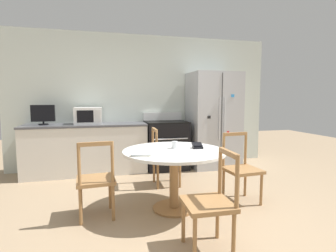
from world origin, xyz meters
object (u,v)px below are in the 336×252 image
Objects in this scene: refrigerator at (213,120)px; microwave at (88,116)px; oven_range at (166,144)px; countertop_tv at (43,114)px; dining_chair_near at (211,203)px; dining_chair_far at (165,158)px; candle_glass at (175,145)px; dining_chair_left at (96,180)px; wallet at (197,146)px; dining_chair_right at (241,169)px.

refrigerator is 3.92× the size of microwave.
countertop_tv reaches higher than oven_range.
countertop_tv is at bearing 35.64° from dining_chair_near.
candle_glass is at bearing -3.07° from dining_chair_far.
dining_chair_left is 1.00× the size of dining_chair_near.
oven_range is 2.27m from dining_chair_left.
dining_chair_far is at bearing 103.21° from wallet.
candle_glass is (0.96, 0.10, 0.34)m from dining_chair_left.
countertop_tv is at bearing 178.21° from oven_range.
refrigerator is at bearing -106.49° from dining_chair_right.
microwave is at bearing 177.83° from oven_range.
wallet is (-0.61, 0.02, 0.33)m from dining_chair_right.
dining_chair_near is (-0.29, -2.80, -0.03)m from oven_range.
countertop_tv reaches higher than dining_chair_near.
dining_chair_left is at bearing -3.33° from dining_chair_right.
microwave reaches higher than oven_range.
refrigerator reaches higher than dining_chair_left.
candle_glass is at bearing 2.58° from dining_chair_left.
oven_range is at bearing 79.34° from candle_glass.
microwave is 0.53× the size of dining_chair_far.
dining_chair_near is at bearing -56.57° from countertop_tv.
dining_chair_far is 6.56× the size of wallet.
dining_chair_right is 0.95m from candle_glass.
dining_chair_left reaches higher than wallet.
dining_chair_right is (2.74, -1.92, -0.65)m from countertop_tv.
wallet is at bearing -91.79° from oven_range.
candle_glass is (1.10, -1.82, -0.27)m from microwave.
refrigerator is at bearing 60.37° from wallet.
microwave is 1.22× the size of countertop_tv.
wallet is at bearing -5.50° from dining_chair_right.
dining_chair_far is 10.23× the size of candle_glass.
oven_range is 1.94m from dining_chair_right.
dining_chair_right and dining_chair_near have the same top height.
microwave is (-2.39, 0.11, 0.12)m from refrigerator.
dining_chair_far is at bearing -28.19° from countertop_tv.
wallet is (0.28, -0.07, -0.01)m from candle_glass.
dining_chair_right is at bearing -5.70° from candle_glass.
dining_chair_right is at bearing -3.11° from dining_chair_left.
dining_chair_far is at bearing 37.94° from dining_chair_left.
oven_range is (-0.96, 0.06, -0.46)m from refrigerator.
dining_chair_far is at bearing -40.98° from microwave.
dining_chair_near is at bearing 0.93° from dining_chair_far.
oven_range is 2.27m from countertop_tv.
dining_chair_left is at bearing -46.60° from dining_chair_far.
oven_range is 7.85× the size of wallet.
dining_chair_near is 6.56× the size of wallet.
wallet is at bearing -11.60° from dining_chair_near.
dining_chair_left is 6.56× the size of wallet.
countertop_tv is at bearing 135.26° from candle_glass.
countertop_tv is at bearing 177.69° from refrigerator.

